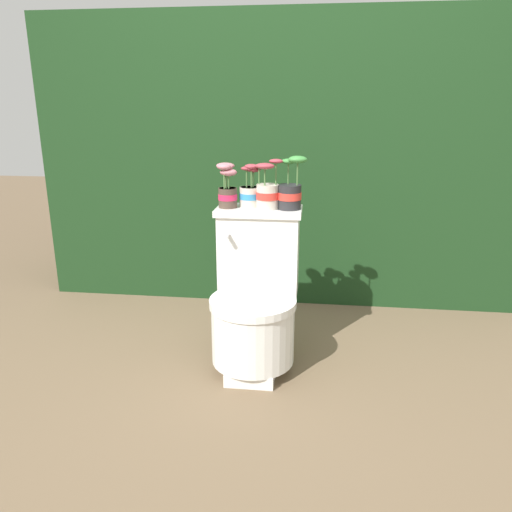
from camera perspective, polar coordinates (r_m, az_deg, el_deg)
ground_plane at (r=2.44m, az=1.32°, el=-13.32°), size 12.00×12.00×0.00m
hedge_backdrop at (r=3.42m, az=3.70°, el=11.06°), size 3.04×0.83×1.74m
toilet at (r=2.40m, az=-0.07°, el=-4.90°), size 0.41×0.55×0.75m
potted_plant_left at (r=2.41m, az=-3.30°, el=7.74°), size 0.10×0.10×0.22m
potted_plant_midleft at (r=2.43m, az=-0.69°, el=7.31°), size 0.10×0.10×0.21m
potted_plant_middle at (r=2.38m, az=1.32°, el=7.34°), size 0.15×0.12×0.24m
potted_plant_midright at (r=2.38m, az=3.91°, el=7.35°), size 0.14×0.12×0.25m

